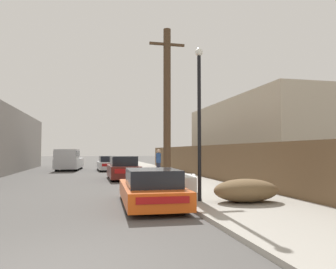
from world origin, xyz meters
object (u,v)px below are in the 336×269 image
at_px(pickup_truck, 69,160).
at_px(utility_pole, 167,104).
at_px(pedestrian, 158,162).
at_px(discarded_fridge, 187,185).
at_px(brush_pile, 246,190).
at_px(car_parked_mid, 123,169).
at_px(car_parked_far, 108,164).
at_px(street_lamp, 199,112).
at_px(parked_sports_car_red, 151,189).

bearing_deg(pickup_truck, utility_pole, 115.23).
bearing_deg(pedestrian, utility_pole, -97.12).
xyz_separation_m(discarded_fridge, brush_pile, (1.35, -2.18, 0.01)).
distance_m(car_parked_mid, utility_pole, 5.91).
bearing_deg(car_parked_far, brush_pile, -82.68).
xyz_separation_m(discarded_fridge, street_lamp, (-0.05, -1.68, 2.56)).
relative_size(discarded_fridge, parked_sports_car_red, 0.42).
height_order(discarded_fridge, car_parked_far, car_parked_far).
relative_size(parked_sports_car_red, pedestrian, 2.65).
bearing_deg(pedestrian, street_lamp, -94.54).
distance_m(pickup_truck, brush_pile, 22.37).
bearing_deg(utility_pole, car_parked_mid, 111.65).
xyz_separation_m(pickup_truck, street_lamp, (5.58, -20.74, 2.09)).
xyz_separation_m(discarded_fridge, pickup_truck, (-5.62, 19.06, 0.47)).
bearing_deg(discarded_fridge, parked_sports_car_red, -120.81).
bearing_deg(car_parked_far, street_lamp, -86.43).
height_order(car_parked_far, pickup_truck, pickup_truck).
height_order(car_parked_mid, pickup_truck, pickup_truck).
distance_m(pickup_truck, street_lamp, 21.58).
relative_size(car_parked_mid, utility_pole, 0.53).
bearing_deg(parked_sports_car_red, utility_pole, 74.16).
distance_m(pickup_truck, pedestrian, 11.20).
bearing_deg(pedestrian, car_parked_mid, -149.08).
bearing_deg(street_lamp, parked_sports_car_red, 175.64).
distance_m(parked_sports_car_red, car_parked_mid, 9.99).
distance_m(parked_sports_car_red, street_lamp, 2.95).
bearing_deg(pickup_truck, car_parked_mid, 114.89).
relative_size(parked_sports_car_red, utility_pole, 0.59).
distance_m(discarded_fridge, street_lamp, 3.06).
relative_size(car_parked_far, pickup_truck, 0.76).
xyz_separation_m(car_parked_far, pickup_truck, (-3.46, 1.19, 0.32)).
bearing_deg(discarded_fridge, pickup_truck, 121.95).
relative_size(car_parked_mid, car_parked_far, 0.94).
bearing_deg(car_parked_mid, discarded_fridge, -79.91).
bearing_deg(street_lamp, pickup_truck, 105.05).
xyz_separation_m(car_parked_far, pedestrian, (3.04, -7.93, 0.40)).
xyz_separation_m(discarded_fridge, car_parked_mid, (-1.65, 8.43, 0.19)).
bearing_deg(car_parked_far, parked_sports_car_red, -91.04).
xyz_separation_m(car_parked_mid, street_lamp, (1.60, -10.11, 2.37)).
distance_m(utility_pole, street_lamp, 5.74).
height_order(car_parked_mid, street_lamp, street_lamp).
xyz_separation_m(discarded_fridge, pedestrian, (0.88, 9.94, 0.54)).
bearing_deg(discarded_fridge, car_parked_far, 112.41).
distance_m(car_parked_far, street_lamp, 19.81).
relative_size(car_parked_mid, street_lamp, 0.81).
bearing_deg(utility_pole, pedestrian, 82.88).
xyz_separation_m(car_parked_mid, brush_pile, (2.99, -10.62, -0.18)).
bearing_deg(pedestrian, discarded_fridge, -95.04).
height_order(car_parked_far, utility_pole, utility_pole).
distance_m(discarded_fridge, car_parked_far, 18.00).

